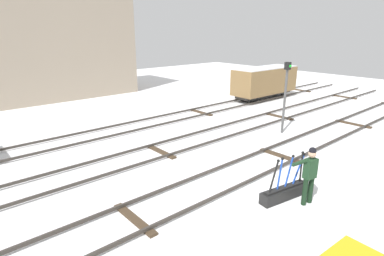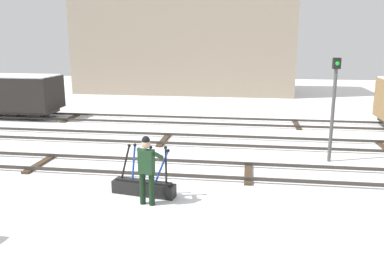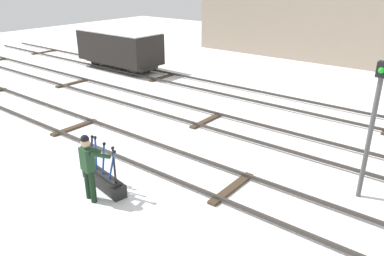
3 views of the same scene
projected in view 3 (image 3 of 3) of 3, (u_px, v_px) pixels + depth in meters
ground_plane at (140, 154)px, 12.28m from camera, size 60.00×60.00×0.00m
track_main_line at (140, 151)px, 12.24m from camera, size 44.00×1.94×0.18m
track_siding_near at (207, 119)px, 14.91m from camera, size 44.00×1.94×0.18m
track_siding_far at (255, 96)px, 17.67m from camera, size 44.00×1.94×0.18m
switch_lever_frame at (103, 179)px, 10.31m from camera, size 1.83×0.66×1.45m
rail_worker at (89, 164)px, 9.43m from camera, size 0.62×0.69×1.83m
signal_post at (373, 118)px, 9.13m from camera, size 0.24×0.32×3.58m
freight_car_back_track at (120, 47)px, 22.50m from camera, size 5.31×2.28×2.28m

